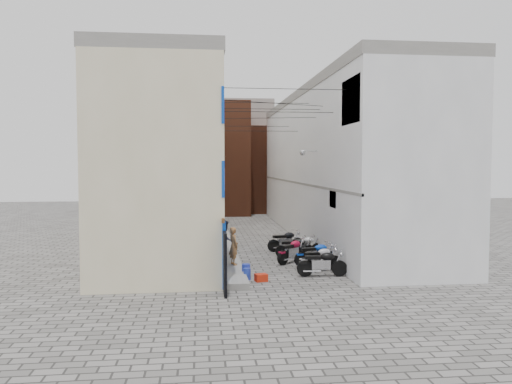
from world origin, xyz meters
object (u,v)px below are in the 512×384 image
object	(u,v)px
motorcycle_a	(322,262)
motorcycle_d	(292,249)
motorcycle_f	(305,244)
motorcycle_e	(295,246)
person_a	(234,246)
motorcycle_b	(320,258)
person_b	(225,239)
motorcycle_c	(316,253)
motorcycle_g	(286,240)
red_crate	(261,278)
water_jug_far	(246,271)
water_jug_near	(247,274)

from	to	relation	value
motorcycle_a	motorcycle_d	xyz separation A→B (m)	(-0.66, 2.97, 0.01)
motorcycle_f	motorcycle_e	bearing A→B (deg)	-30.61
motorcycle_f	person_a	xyz separation A→B (m)	(-3.80, -3.37, 0.53)
motorcycle_b	motorcycle_f	size ratio (longest dim) A/B	1.10
person_a	person_b	size ratio (longest dim) A/B	0.94
motorcycle_c	motorcycle_d	world-z (taller)	motorcycle_d
motorcycle_a	motorcycle_e	distance (m)	4.08
person_a	motorcycle_a	bearing A→B (deg)	-132.31
motorcycle_g	red_crate	distance (m)	6.91
motorcycle_b	motorcycle_c	bearing A→B (deg)	161.04
motorcycle_b	motorcycle_d	distance (m)	2.14
motorcycle_d	motorcycle_e	size ratio (longest dim) A/B	1.06
motorcycle_a	motorcycle_e	world-z (taller)	motorcycle_a
motorcycle_d	motorcycle_g	world-z (taller)	motorcycle_d
motorcycle_f	water_jug_far	world-z (taller)	motorcycle_f
water_jug_far	motorcycle_f	bearing A→B (deg)	54.27
water_jug_far	motorcycle_e	bearing A→B (deg)	54.60
water_jug_near	motorcycle_c	bearing A→B (deg)	34.90
motorcycle_c	water_jug_near	size ratio (longest dim) A/B	4.46
motorcycle_a	motorcycle_c	bearing A→B (deg)	177.73
motorcycle_e	person_a	bearing A→B (deg)	-47.57
motorcycle_b	water_jug_near	distance (m)	3.46
motorcycle_c	water_jug_near	world-z (taller)	motorcycle_c
motorcycle_e	motorcycle_b	bearing A→B (deg)	12.00
person_a	red_crate	bearing A→B (deg)	-174.66
motorcycle_e	water_jug_far	xyz separation A→B (m)	(-2.76, -3.88, -0.30)
motorcycle_g	motorcycle_c	bearing A→B (deg)	-8.77
motorcycle_c	person_a	world-z (taller)	person_a
water_jug_near	motorcycle_d	bearing A→B (deg)	53.16
motorcycle_d	motorcycle_g	xyz separation A→B (m)	(0.20, 3.05, -0.01)
motorcycle_d	motorcycle_f	bearing A→B (deg)	110.64
red_crate	motorcycle_g	bearing A→B (deg)	72.35
motorcycle_c	motorcycle_e	distance (m)	2.08
motorcycle_a	motorcycle_f	distance (m)	4.91
motorcycle_f	person_b	xyz separation A→B (m)	(-4.08, -1.73, 0.58)
motorcycle_e	person_a	distance (m)	4.09
motorcycle_c	motorcycle_e	world-z (taller)	motorcycle_c
motorcycle_e	red_crate	bearing A→B (deg)	-22.15
motorcycle_d	motorcycle_f	size ratio (longest dim) A/B	1.14
water_jug_far	red_crate	distance (m)	0.91
water_jug_near	motorcycle_f	bearing A→B (deg)	56.63
motorcycle_d	water_jug_near	bearing A→B (deg)	-79.25
water_jug_near	person_a	bearing A→B (deg)	102.83
red_crate	motorcycle_d	bearing A→B (deg)	61.79
motorcycle_c	red_crate	size ratio (longest dim) A/B	4.41
motorcycle_c	motorcycle_g	xyz separation A→B (m)	(-0.70, 3.96, 0.01)
motorcycle_e	water_jug_near	world-z (taller)	motorcycle_e
motorcycle_c	water_jug_near	distance (m)	4.05
motorcycle_a	person_b	xyz separation A→B (m)	(-3.76, 3.17, 0.52)
water_jug_near	red_crate	size ratio (longest dim) A/B	0.99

